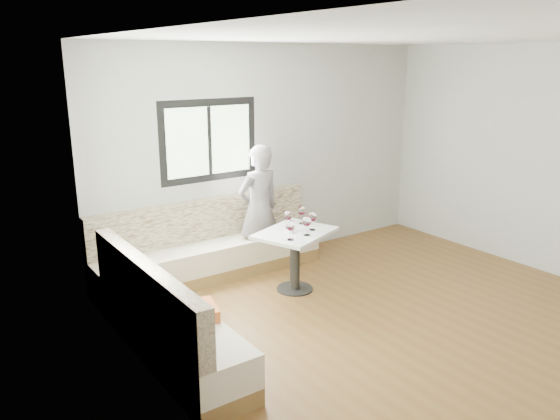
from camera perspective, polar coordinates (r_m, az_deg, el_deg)
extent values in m
cube|color=brown|center=(5.83, 13.25, -11.49)|extent=(5.00, 5.00, 0.01)
cube|color=white|center=(5.21, 15.24, 17.13)|extent=(5.00, 5.00, 0.01)
cube|color=#B7B7B2|center=(7.19, -1.00, 5.89)|extent=(5.00, 0.01, 2.80)
cube|color=#B7B7B2|center=(3.88, -10.99, -2.94)|extent=(0.01, 5.00, 2.80)
cube|color=#B7B7B2|center=(7.40, 27.09, 4.44)|extent=(0.01, 5.00, 2.80)
cube|color=black|center=(6.69, -7.41, 7.19)|extent=(1.30, 0.02, 1.00)
cube|color=black|center=(4.63, -15.65, 2.99)|extent=(0.02, 1.30, 1.00)
cube|color=brown|center=(6.81, -7.02, -6.39)|extent=(2.90, 0.55, 0.16)
cube|color=beige|center=(6.73, -7.08, -4.61)|extent=(2.90, 0.55, 0.29)
cube|color=beige|center=(6.78, -8.01, -0.96)|extent=(2.90, 0.14, 0.50)
cube|color=brown|center=(5.21, -11.25, -13.85)|extent=(0.55, 2.25, 0.16)
cube|color=beige|center=(5.10, -11.38, -11.65)|extent=(0.55, 2.25, 0.29)
cube|color=beige|center=(4.87, -13.85, -8.03)|extent=(0.14, 2.25, 0.50)
cube|color=#B07321|center=(4.83, -8.82, -10.50)|extent=(0.43, 0.43, 0.11)
cylinder|color=black|center=(6.45, 1.54, -8.21)|extent=(0.42, 0.42, 0.02)
cylinder|color=black|center=(6.33, 1.57, -5.49)|extent=(0.12, 0.12, 0.68)
cube|color=silver|center=(6.21, 1.59, -2.41)|extent=(1.05, 0.94, 0.04)
imported|color=slate|center=(6.78, -2.23, 0.12)|extent=(0.61, 0.42, 1.61)
cylinder|color=white|center=(6.16, 1.02, -2.18)|extent=(0.09, 0.09, 0.04)
sphere|color=black|center=(6.17, 1.08, -2.05)|extent=(0.02, 0.02, 0.02)
sphere|color=black|center=(6.15, 0.90, -2.09)|extent=(0.02, 0.02, 0.02)
sphere|color=black|center=(6.15, 1.12, -2.12)|extent=(0.02, 0.02, 0.02)
cylinder|color=white|center=(5.91, 1.11, -3.11)|extent=(0.07, 0.07, 0.01)
cylinder|color=white|center=(5.89, 1.11, -2.64)|extent=(0.01, 0.01, 0.10)
ellipsoid|color=white|center=(5.86, 1.12, -1.64)|extent=(0.10, 0.10, 0.12)
cylinder|color=#430311|center=(5.87, 1.12, -1.92)|extent=(0.07, 0.07, 0.02)
cylinder|color=white|center=(6.07, 2.80, -2.62)|extent=(0.07, 0.07, 0.01)
cylinder|color=white|center=(6.06, 2.81, -2.16)|extent=(0.01, 0.01, 0.10)
ellipsoid|color=white|center=(6.02, 2.82, -1.18)|extent=(0.10, 0.10, 0.12)
cylinder|color=#430311|center=(6.03, 2.82, -1.45)|extent=(0.07, 0.07, 0.02)
cylinder|color=white|center=(6.26, 3.39, -2.06)|extent=(0.07, 0.07, 0.01)
cylinder|color=white|center=(6.24, 3.40, -1.61)|extent=(0.01, 0.01, 0.10)
ellipsoid|color=white|center=(6.21, 3.41, -0.67)|extent=(0.10, 0.10, 0.12)
cylinder|color=#430311|center=(6.22, 3.41, -0.92)|extent=(0.07, 0.07, 0.02)
cylinder|color=white|center=(6.29, 0.84, -1.93)|extent=(0.07, 0.07, 0.01)
cylinder|color=white|center=(6.28, 0.84, -1.49)|extent=(0.01, 0.01, 0.10)
ellipsoid|color=white|center=(6.25, 0.84, -0.55)|extent=(0.10, 0.10, 0.12)
cylinder|color=#430311|center=(6.26, 0.84, -0.80)|extent=(0.07, 0.07, 0.02)
cylinder|color=white|center=(6.49, 2.28, -1.40)|extent=(0.07, 0.07, 0.01)
cylinder|color=white|center=(6.47, 2.28, -0.97)|extent=(0.01, 0.01, 0.10)
ellipsoid|color=white|center=(6.44, 2.29, -0.05)|extent=(0.10, 0.10, 0.12)
cylinder|color=#430311|center=(6.45, 2.29, -0.30)|extent=(0.07, 0.07, 0.02)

